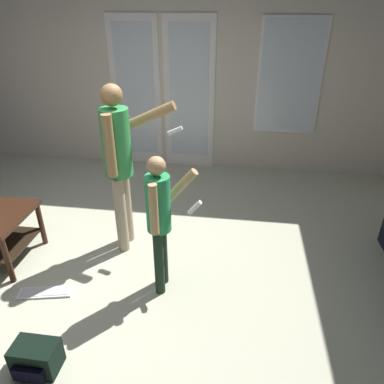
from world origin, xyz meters
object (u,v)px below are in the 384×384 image
backpack (36,358)px  loose_keyboard (45,292)px  person_adult (120,156)px  person_child (160,215)px

backpack → loose_keyboard: size_ratio=0.64×
person_adult → person_child: (0.48, -0.55, -0.23)m
person_child → loose_keyboard: 1.22m
person_adult → person_child: 0.76m
backpack → loose_keyboard: bearing=114.7°
person_child → loose_keyboard: bearing=-166.8°
person_child → backpack: size_ratio=4.09×
backpack → loose_keyboard: 0.73m
person_child → backpack: 1.27m
person_adult → loose_keyboard: bearing=-122.3°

